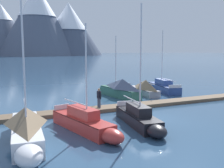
{
  "coord_description": "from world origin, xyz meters",
  "views": [
    {
      "loc": [
        -12.1,
        -15.75,
        5.28
      ],
      "look_at": [
        0.0,
        6.0,
        2.0
      ],
      "focal_mm": 41.93,
      "sensor_mm": 36.0,
      "label": 1
    }
  ],
  "objects_px": {
    "sailboat_mid_dock_port": "(86,123)",
    "sailboat_outer_slip": "(144,87)",
    "sailboat_end_of_dock": "(162,86)",
    "person_on_dock": "(99,97)",
    "sailboat_second_berth": "(26,127)",
    "sailboat_mid_dock_starboard": "(140,118)",
    "sailboat_far_berth": "(119,88)"
  },
  "relations": [
    {
      "from": "sailboat_end_of_dock",
      "to": "person_on_dock",
      "type": "distance_m",
      "value": 13.44
    },
    {
      "from": "sailboat_mid_dock_port",
      "to": "sailboat_outer_slip",
      "type": "distance_m",
      "value": 15.25
    },
    {
      "from": "sailboat_mid_dock_starboard",
      "to": "sailboat_outer_slip",
      "type": "distance_m",
      "value": 13.1
    },
    {
      "from": "sailboat_mid_dock_starboard",
      "to": "sailboat_far_berth",
      "type": "distance_m",
      "value": 11.33
    },
    {
      "from": "sailboat_mid_dock_port",
      "to": "sailboat_outer_slip",
      "type": "relative_size",
      "value": 0.77
    },
    {
      "from": "sailboat_outer_slip",
      "to": "sailboat_end_of_dock",
      "type": "distance_m",
      "value": 3.79
    },
    {
      "from": "sailboat_end_of_dock",
      "to": "sailboat_far_berth",
      "type": "bearing_deg",
      "value": -171.63
    },
    {
      "from": "sailboat_outer_slip",
      "to": "sailboat_far_berth",
      "type": "bearing_deg",
      "value": -178.89
    },
    {
      "from": "sailboat_mid_dock_port",
      "to": "person_on_dock",
      "type": "relative_size",
      "value": 4.2
    },
    {
      "from": "sailboat_second_berth",
      "to": "sailboat_far_berth",
      "type": "height_order",
      "value": "sailboat_second_berth"
    },
    {
      "from": "sailboat_outer_slip",
      "to": "sailboat_mid_dock_port",
      "type": "bearing_deg",
      "value": -139.92
    },
    {
      "from": "sailboat_second_berth",
      "to": "sailboat_mid_dock_starboard",
      "type": "distance_m",
      "value": 7.53
    },
    {
      "from": "sailboat_mid_dock_starboard",
      "to": "sailboat_end_of_dock",
      "type": "distance_m",
      "value": 16.24
    },
    {
      "from": "sailboat_outer_slip",
      "to": "person_on_dock",
      "type": "relative_size",
      "value": 5.45
    },
    {
      "from": "sailboat_outer_slip",
      "to": "sailboat_end_of_dock",
      "type": "height_order",
      "value": "sailboat_outer_slip"
    },
    {
      "from": "sailboat_mid_dock_starboard",
      "to": "person_on_dock",
      "type": "bearing_deg",
      "value": 94.98
    },
    {
      "from": "sailboat_second_berth",
      "to": "sailboat_outer_slip",
      "type": "bearing_deg",
      "value": 32.68
    },
    {
      "from": "sailboat_outer_slip",
      "to": "sailboat_end_of_dock",
      "type": "xyz_separation_m",
      "value": [
        3.65,
        0.97,
        -0.24
      ]
    },
    {
      "from": "sailboat_far_berth",
      "to": "person_on_dock",
      "type": "bearing_deg",
      "value": -135.23
    },
    {
      "from": "person_on_dock",
      "to": "sailboat_far_berth",
      "type": "bearing_deg",
      "value": 44.77
    },
    {
      "from": "sailboat_mid_dock_port",
      "to": "sailboat_far_berth",
      "type": "relative_size",
      "value": 0.99
    },
    {
      "from": "sailboat_mid_dock_port",
      "to": "sailboat_outer_slip",
      "type": "bearing_deg",
      "value": 40.08
    },
    {
      "from": "sailboat_second_berth",
      "to": "sailboat_far_berth",
      "type": "bearing_deg",
      "value": 39.22
    },
    {
      "from": "sailboat_mid_dock_starboard",
      "to": "person_on_dock",
      "type": "distance_m",
      "value": 5.49
    },
    {
      "from": "sailboat_second_berth",
      "to": "sailboat_end_of_dock",
      "type": "height_order",
      "value": "sailboat_second_berth"
    },
    {
      "from": "sailboat_outer_slip",
      "to": "sailboat_end_of_dock",
      "type": "relative_size",
      "value": 1.2
    },
    {
      "from": "sailboat_second_berth",
      "to": "sailboat_outer_slip",
      "type": "height_order",
      "value": "sailboat_outer_slip"
    },
    {
      "from": "sailboat_mid_dock_starboard",
      "to": "sailboat_far_berth",
      "type": "relative_size",
      "value": 1.16
    },
    {
      "from": "sailboat_mid_dock_port",
      "to": "sailboat_far_berth",
      "type": "bearing_deg",
      "value": 49.61
    },
    {
      "from": "sailboat_far_berth",
      "to": "sailboat_end_of_dock",
      "type": "bearing_deg",
      "value": 8.37
    },
    {
      "from": "sailboat_second_berth",
      "to": "sailboat_outer_slip",
      "type": "relative_size",
      "value": 0.98
    },
    {
      "from": "sailboat_far_berth",
      "to": "sailboat_outer_slip",
      "type": "height_order",
      "value": "sailboat_outer_slip"
    }
  ]
}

